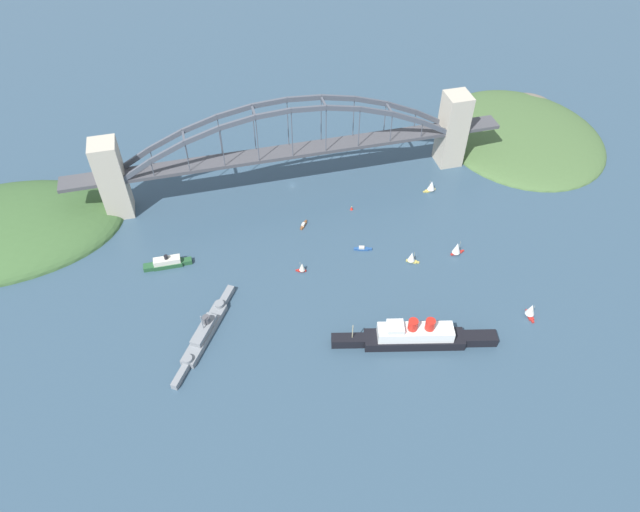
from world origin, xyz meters
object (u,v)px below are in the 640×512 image
at_px(small_boat_5, 412,257).
at_px(small_boat_3, 457,248).
at_px(small_boat_2, 304,225).
at_px(channel_marker_buoy, 352,208).
at_px(naval_cruiser, 205,332).
at_px(small_boat_1, 531,310).
at_px(harbor_arch_bridge, 291,151).
at_px(harbor_ferry_steamer, 167,263).
at_px(small_boat_4, 431,186).
at_px(ocean_liner, 415,336).
at_px(seaplane_taxiing_near_bridge, 266,154).
at_px(small_boat_6, 302,267).
at_px(small_boat_0, 362,249).

bearing_deg(small_boat_5, small_boat_3, 179.76).
xyz_separation_m(small_boat_2, channel_marker_buoy, (-34.86, -7.88, 0.31)).
relative_size(naval_cruiser, small_boat_1, 6.01).
xyz_separation_m(harbor_arch_bridge, harbor_ferry_steamer, (89.81, 58.38, -26.28)).
height_order(harbor_arch_bridge, small_boat_1, harbor_arch_bridge).
height_order(small_boat_2, small_boat_4, small_boat_4).
distance_m(small_boat_2, small_boat_4, 94.88).
xyz_separation_m(naval_cruiser, channel_marker_buoy, (-106.19, -80.85, -1.89)).
bearing_deg(ocean_liner, channel_marker_buoy, -88.96).
distance_m(seaplane_taxiing_near_bridge, small_boat_4, 124.35).
height_order(harbor_arch_bridge, small_boat_6, harbor_arch_bridge).
distance_m(naval_cruiser, harbor_ferry_steamer, 60.10).
bearing_deg(small_boat_4, harbor_ferry_steamer, 9.09).
bearing_deg(small_boat_6, small_boat_3, 174.91).
distance_m(small_boat_0, channel_marker_buoy, 38.53).
bearing_deg(small_boat_0, small_boat_6, 12.28).
relative_size(small_boat_1, small_boat_2, 1.21).
height_order(small_boat_1, small_boat_3, small_boat_3).
xyz_separation_m(naval_cruiser, small_boat_1, (-177.52, 30.11, 1.70)).
bearing_deg(harbor_arch_bridge, seaplane_taxiing_near_bridge, -72.77).
relative_size(small_boat_0, small_boat_3, 1.11).
bearing_deg(small_boat_1, seaplane_taxiing_near_bridge, -57.81).
relative_size(small_boat_1, small_boat_5, 1.15).
height_order(small_boat_0, small_boat_5, small_boat_5).
xyz_separation_m(seaplane_taxiing_near_bridge, small_boat_3, (-96.23, 129.71, 2.79)).
distance_m(harbor_ferry_steamer, small_boat_3, 177.05).
height_order(small_boat_1, small_boat_6, small_boat_1).
xyz_separation_m(naval_cruiser, small_boat_3, (-157.31, -25.17, 1.72)).
bearing_deg(small_boat_3, small_boat_2, -29.07).
height_order(seaplane_taxiing_near_bridge, small_boat_0, seaplane_taxiing_near_bridge).
height_order(harbor_ferry_steamer, small_boat_5, small_boat_5).
distance_m(small_boat_5, small_boat_6, 67.00).
bearing_deg(small_boat_1, channel_marker_buoy, -57.27).
relative_size(small_boat_5, channel_marker_buoy, 3.23).
bearing_deg(harbor_arch_bridge, small_boat_0, 111.49).
bearing_deg(small_boat_2, naval_cruiser, 45.65).
distance_m(seaplane_taxiing_near_bridge, small_boat_5, 145.83).
distance_m(harbor_ferry_steamer, small_boat_2, 89.37).
bearing_deg(small_boat_0, small_boat_3, 162.54).
relative_size(small_boat_2, small_boat_5, 0.95).
bearing_deg(channel_marker_buoy, harbor_arch_bridge, -46.82).
xyz_separation_m(ocean_liner, small_boat_6, (46.78, -65.90, -2.24)).
bearing_deg(ocean_liner, small_boat_4, -115.55).
distance_m(small_boat_1, small_boat_5, 74.36).
relative_size(naval_cruiser, small_boat_3, 5.98).
bearing_deg(seaplane_taxiing_near_bridge, ocean_liner, 104.15).
distance_m(harbor_arch_bridge, small_boat_4, 99.69).
xyz_separation_m(small_boat_0, small_boat_4, (-63.05, -44.27, 3.38)).
height_order(seaplane_taxiing_near_bridge, small_boat_5, small_boat_5).
bearing_deg(small_boat_5, harbor_arch_bridge, -58.89).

